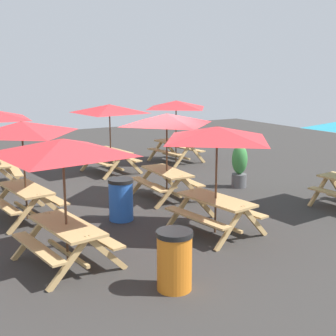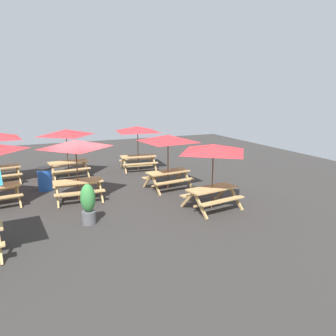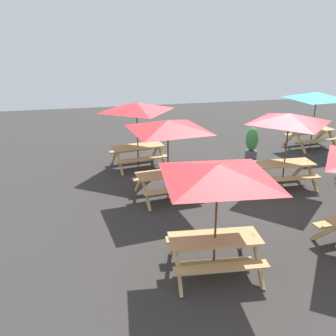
% 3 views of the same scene
% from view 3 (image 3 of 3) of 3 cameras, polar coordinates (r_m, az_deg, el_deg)
% --- Properties ---
extents(ground_plane, '(29.66, 29.66, 0.00)m').
position_cam_3_polar(ground_plane, '(11.96, 16.51, -3.25)').
color(ground_plane, '#33302D').
rests_on(ground_plane, ground).
extents(picnic_table_0, '(2.09, 2.09, 2.34)m').
position_cam_3_polar(picnic_table_0, '(11.77, 17.93, 6.44)').
color(picnic_table_0, tan).
rests_on(picnic_table_0, ground).
extents(picnic_table_2, '(2.81, 2.81, 2.34)m').
position_cam_3_polar(picnic_table_2, '(10.36, -0.00, 5.66)').
color(picnic_table_2, tan).
rests_on(picnic_table_2, ground).
extents(picnic_table_4, '(2.82, 2.82, 2.34)m').
position_cam_3_polar(picnic_table_4, '(6.98, 7.60, -1.78)').
color(picnic_table_4, tan).
rests_on(picnic_table_4, ground).
extents(picnic_table_6, '(2.27, 2.27, 2.34)m').
position_cam_3_polar(picnic_table_6, '(13.01, -4.77, 8.57)').
color(picnic_table_6, tan).
rests_on(picnic_table_6, ground).
extents(picnic_table_7, '(2.82, 2.82, 2.34)m').
position_cam_3_polar(picnic_table_7, '(16.42, 21.68, 9.64)').
color(picnic_table_7, tan).
rests_on(picnic_table_7, ground).
extents(potted_plant_0, '(0.46, 0.46, 1.28)m').
position_cam_3_polar(potted_plant_0, '(14.21, 12.64, 3.58)').
color(potted_plant_0, '#59595B').
rests_on(potted_plant_0, ground).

